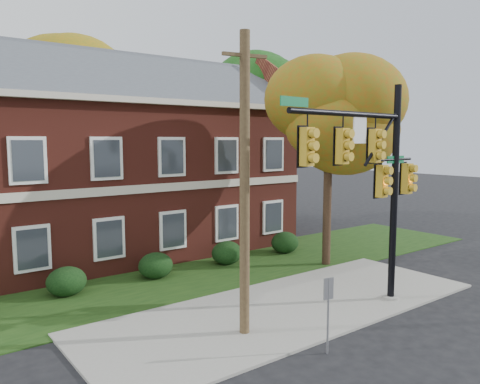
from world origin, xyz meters
TOP-DOWN VIEW (x-y plane):
  - ground at (0.00, 0.00)m, footprint 120.00×120.00m
  - sidewalk at (0.00, 1.00)m, footprint 14.00×5.00m
  - grass_strip at (0.00, 6.00)m, footprint 30.00×6.00m
  - apartment_building at (-2.00, 11.95)m, footprint 18.80×8.80m
  - hedge_left at (-5.50, 6.70)m, footprint 1.40×1.26m
  - hedge_center at (-2.00, 6.70)m, footprint 1.40×1.26m
  - hedge_right at (1.50, 6.70)m, footprint 1.40×1.26m
  - hedge_far_right at (5.00, 6.70)m, footprint 1.40×1.26m
  - tree_near_right at (5.22, 3.87)m, footprint 4.50×4.25m
  - tree_right_rear at (9.31, 12.81)m, footprint 6.30×5.95m
  - tree_far_rear at (-0.66, 19.79)m, footprint 6.84×6.46m
  - traffic_signal at (1.96, -0.65)m, footprint 6.57×0.78m
  - utility_pole at (-2.50, 0.23)m, footprint 1.30×0.35m
  - sign_post at (-1.50, -2.00)m, footprint 0.30×0.09m

SIDE VIEW (x-z plane):
  - ground at x=0.00m, z-range 0.00..0.00m
  - grass_strip at x=0.00m, z-range 0.00..0.04m
  - sidewalk at x=0.00m, z-range 0.00..0.08m
  - hedge_left at x=-5.50m, z-range 0.00..1.05m
  - hedge_center at x=-2.00m, z-range 0.00..1.05m
  - hedge_right at x=1.50m, z-range 0.00..1.05m
  - hedge_far_right at x=5.00m, z-range 0.00..1.05m
  - sign_post at x=-1.50m, z-range 0.36..2.39m
  - utility_pole at x=-2.50m, z-range 0.06..8.49m
  - traffic_signal at x=1.96m, z-range 0.88..8.22m
  - apartment_building at x=-2.00m, z-range 0.12..9.86m
  - tree_near_right at x=5.22m, z-range 2.38..10.96m
  - tree_right_rear at x=9.31m, z-range 2.81..13.43m
  - tree_far_rear at x=-0.66m, z-range 3.08..14.60m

